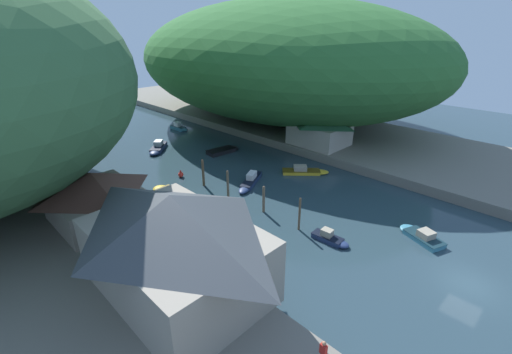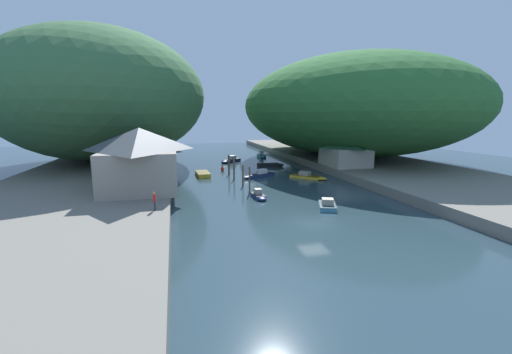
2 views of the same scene
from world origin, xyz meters
TOP-DOWN VIEW (x-y plane):
  - water_surface at (0.00, 30.00)m, footprint 130.00×130.00m
  - left_bank at (-23.72, 30.00)m, footprint 22.00×120.00m
  - right_bank at (23.72, 30.00)m, footprint 22.00×120.00m
  - hillside_left at (-24.82, 44.30)m, footprint 37.90×53.06m
  - hillside_right at (24.82, 40.57)m, footprint 43.73×61.22m
  - waterfront_building at (-15.99, 13.93)m, footprint 8.78×12.81m
  - boathouse_shed at (-16.11, 26.84)m, footprint 7.52×8.24m
  - right_bank_cottage at (16.22, 25.09)m, footprint 6.86×8.32m
  - boat_navy_launch at (0.66, 24.08)m, footprint 6.08×3.89m
  - boat_cabin_cruiser at (-2.58, 10.44)m, footprint 1.36×3.54m
  - boat_yellow_tender at (6.02, 35.03)m, footprint 5.38×2.46m
  - boat_moored_right at (-0.76, 42.79)m, footprint 5.12×5.06m
  - boat_far_upstream at (7.99, 49.96)m, footprint 1.51×4.22m
  - boat_far_right_bank at (8.16, 21.37)m, footprint 5.25×5.43m
  - boat_open_rowboat at (-7.78, 28.21)m, footprint 2.20×6.12m
  - boat_near_quay at (3.56, 4.96)m, footprint 3.07×4.55m
  - mooring_post_second at (-3.01, 13.70)m, footprint 0.22×0.22m
  - mooring_post_middle at (-2.93, 18.35)m, footprint 0.27×0.27m
  - mooring_post_fourth at (-3.28, 23.50)m, footprint 0.27×0.27m
  - mooring_post_farthest at (-3.39, 27.80)m, footprint 0.30×0.30m
  - channel_buoy_near at (-3.92, 31.89)m, footprint 0.67×0.67m
  - person_on_quay at (-14.04, 3.56)m, footprint 0.25×0.40m

SIDE VIEW (x-z plane):
  - water_surface at x=0.00m, z-range 0.00..0.00m
  - boat_yellow_tender at x=6.02m, z-range 0.00..0.61m
  - boat_far_right_bank at x=8.16m, z-range -0.21..0.85m
  - boat_open_rowboat at x=-7.78m, z-range 0.00..0.66m
  - boat_near_quay at x=3.56m, z-range -0.21..0.86m
  - boat_cabin_cruiser at x=-2.58m, z-range -0.21..0.88m
  - boat_navy_launch at x=0.66m, z-range -0.24..1.01m
  - channel_buoy_near at x=-3.92m, z-range -0.11..0.89m
  - boat_moored_right at x=-0.76m, z-range -0.26..1.12m
  - boat_far_upstream at x=7.99m, z-range -0.27..1.14m
  - left_bank at x=-23.72m, z-range 0.00..1.21m
  - right_bank at x=23.72m, z-range 0.00..1.21m
  - mooring_post_middle at x=-2.93m, z-range 0.01..2.97m
  - mooring_post_fourth at x=-3.28m, z-range 0.01..3.23m
  - mooring_post_farthest at x=-3.39m, z-range 0.01..3.36m
  - mooring_post_second at x=-3.01m, z-range 0.01..3.39m
  - person_on_quay at x=-14.04m, z-range 1.34..3.03m
  - boathouse_shed at x=-16.11m, z-range 1.29..5.98m
  - right_bank_cottage at x=16.22m, z-range 1.29..6.05m
  - waterfront_building at x=-15.99m, z-range 1.34..8.44m
  - hillside_right at x=24.82m, z-range 1.21..22.15m
  - hillside_left at x=-24.82m, z-range 1.21..25.23m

